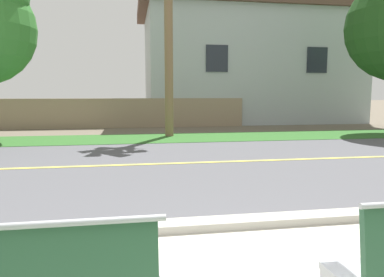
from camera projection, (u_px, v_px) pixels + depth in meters
ground_plane at (159, 154)px, 9.90m from camera, size 140.00×140.00×0.00m
curb_edge at (195, 225)px, 4.37m from camera, size 44.00×0.30×0.11m
street_asphalt at (164, 164)px, 8.44m from camera, size 52.00×8.00×0.01m
road_centre_line at (164, 164)px, 8.43m from camera, size 48.00×0.14×0.01m
far_verge_grass at (152, 138)px, 13.21m from camera, size 48.00×2.80×0.02m
garden_wall at (110, 113)px, 17.18m from camera, size 13.00×0.36×1.40m
house_across_street at (248, 64)px, 21.28m from camera, size 12.69×6.91×6.67m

